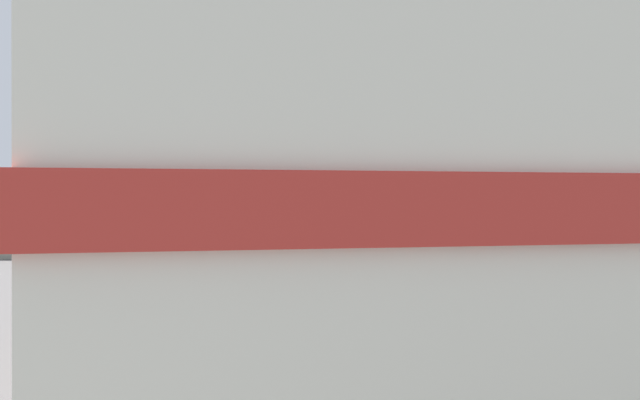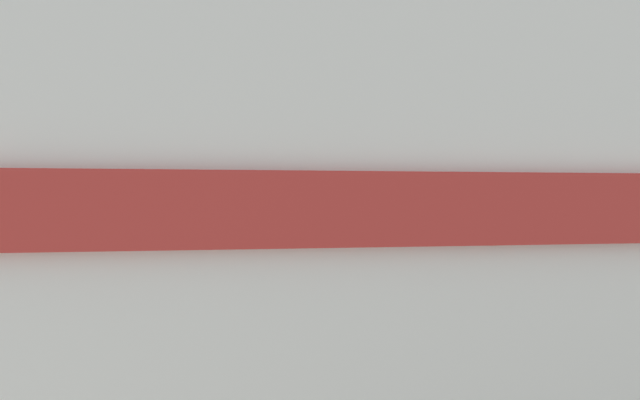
{
  "view_description": "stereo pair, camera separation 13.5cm",
  "coord_description": "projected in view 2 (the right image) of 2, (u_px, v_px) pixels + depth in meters",
  "views": [
    {
      "loc": [
        -2.55,
        -7.55,
        1.66
      ],
      "look_at": [
        -2.53,
        -0.13,
        1.64
      ],
      "focal_mm": 38.94,
      "sensor_mm": 36.0,
      "label": 1
    },
    {
      "loc": [
        -2.41,
        -7.55,
        1.66
      ],
      "look_at": [
        -2.53,
        -0.13,
        1.64
      ],
      "focal_mm": 38.94,
      "sensor_mm": 36.0,
      "label": 2
    }
  ],
  "objects": [
    {
      "name": "ground",
      "position": [
        553.0,
        350.0,
        7.52
      ],
      "size": [
        32.0,
        26.0,
        0.02
      ],
      "color": "#4C4948"
    },
    {
      "name": "vintage_coach",
      "position": [
        258.0,
        153.0,
        6.01
      ],
      "size": [
        4.29,
        8.9,
        3.7
      ],
      "rotation": [
        0.0,
        0.0,
        0.23
      ],
      "color": "black",
      "rests_on": "ground"
    },
    {
      "name": "lamp_post",
      "position": [
        498.0,
        73.0,
        13.58
      ],
      "size": [
        0.53,
        0.85,
        7.38
      ],
      "color": "#5B5B60",
      "rests_on": "ground"
    },
    {
      "name": "breakwater",
      "position": [
        414.0,
        233.0,
        19.34
      ],
      "size": [
        31.36,
        2.07,
        2.43
      ],
      "color": "gray",
      "rests_on": "ground"
    }
  ]
}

